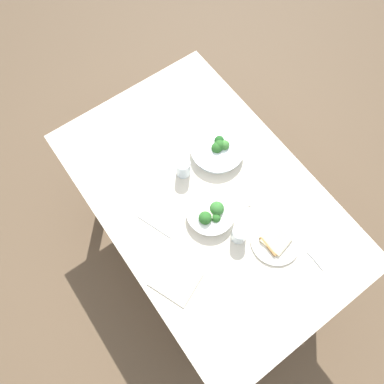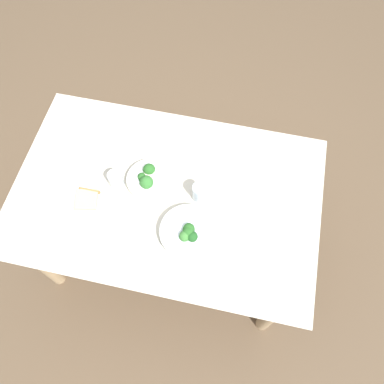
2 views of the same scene
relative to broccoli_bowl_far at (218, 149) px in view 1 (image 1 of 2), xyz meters
The scene contains 12 objects.
ground_plane 0.77m from the broccoli_bowl_far, 49.27° to the right, with size 6.00×6.00×0.00m, color brown.
dining_table 0.26m from the broccoli_bowl_far, 49.27° to the right, with size 1.42×0.92×0.70m.
broccoli_bowl_far is the anchor object (origin of this frame).
broccoli_bowl_near 0.32m from the broccoli_bowl_far, 42.60° to the right, with size 0.21×0.21×0.09m.
bread_side_plate 0.49m from the broccoli_bowl_far, ahead, with size 0.22×0.22×0.03m.
water_glass_center 0.19m from the broccoli_bowl_far, 92.30° to the right, with size 0.07×0.07×0.10m, color silver.
water_glass_side 0.42m from the broccoli_bowl_far, 24.88° to the right, with size 0.07×0.07×0.09m, color silver.
fork_by_far_bowl 0.27m from the broccoli_bowl_far, ahead, with size 0.08×0.08×0.00m.
fork_by_near_bowl 0.65m from the broccoli_bowl_far, ahead, with size 0.10×0.01×0.00m.
table_knife_left 0.47m from the broccoli_bowl_far, 74.49° to the right, with size 0.19×0.01×0.00m, color #B7B7BC.
table_knife_right 0.45m from the broccoli_bowl_far, 153.53° to the right, with size 0.18×0.01×0.00m, color #B7B7BC.
napkin_folded_upper 0.62m from the broccoli_bowl_far, 53.37° to the right, with size 0.18×0.16×0.01m, color #B1A997.
Camera 1 is at (0.44, -0.40, 2.20)m, focal length 33.29 mm.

